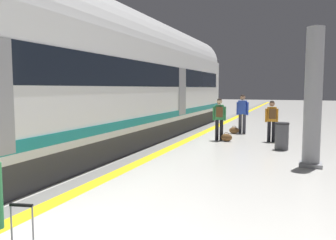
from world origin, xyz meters
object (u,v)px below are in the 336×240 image
Objects in this scene: high_speed_train at (79,73)px; duffel_bag_mid at (226,137)px; duffel_bag_near at (279,139)px; passenger_far at (242,111)px; waste_bin at (282,136)px; passenger_near at (272,117)px; passenger_mid at (219,116)px; platform_pillar at (313,101)px; duffel_bag_far at (234,130)px.

high_speed_train reaches higher than duffel_bag_mid.
high_speed_train reaches higher than duffel_bag_near.
passenger_far reaches higher than waste_bin.
passenger_near is 1.97m from passenger_mid.
duffel_bag_near is (0.32, -0.27, -0.78)m from passenger_near.
duffel_bag_mid is 2.68m from passenger_far.
passenger_mid is 0.89m from duffel_bag_mid.
duffel_bag_near is at bearing 104.84° from platform_pillar.
duffel_bag_near is 0.48× the size of waste_bin.
duffel_bag_near is 1.00× the size of duffel_bag_far.
passenger_far is at bearing 114.54° from platform_pillar.
passenger_near is 1.87m from duffel_bag_mid.
platform_pillar reaches higher than passenger_near.
high_speed_train is at bearing -117.78° from duffel_bag_far.
passenger_far reaches higher than duffel_bag_mid.
high_speed_train reaches higher than duffel_bag_far.
duffel_bag_near and duffel_bag_mid have the same top height.
duffel_bag_far is (-2.05, 2.05, 0.00)m from duffel_bag_near.
duffel_bag_near is 0.27× the size of passenger_mid.
duffel_bag_far is at bearing 84.73° from passenger_mid.
waste_bin is at bearing -27.65° from duffel_bag_mid.
platform_pillar is 2.73m from waste_bin.
duffel_bag_near and duffel_bag_far have the same top height.
high_speed_train is at bearing -140.40° from duffel_bag_near.
duffel_bag_far is at bearing 122.69° from waste_bin.
duffel_bag_far is (0.20, 2.19, -0.83)m from passenger_mid.
passenger_near is 2.44m from passenger_far.
waste_bin is (2.06, -1.08, 0.30)m from duffel_bag_mid.
passenger_near is 3.59× the size of duffel_bag_far.
duffel_bag_mid is 2.31m from duffel_bag_far.
passenger_mid is at bearing 53.46° from high_speed_train.
waste_bin reaches higher than duffel_bag_far.
duffel_bag_mid is 0.48× the size of waste_bin.
passenger_mid is (-2.25, -0.14, 0.83)m from duffel_bag_near.
duffel_bag_near is 2.90m from duffel_bag_far.
platform_pillar is at bearing -49.26° from duffel_bag_mid.
waste_bin is (-0.83, 2.27, -1.27)m from platform_pillar.
platform_pillar is at bearing 8.47° from high_speed_train.
waste_bin is (2.38, -1.20, -0.52)m from passenger_mid.
passenger_far is at bearing 125.24° from passenger_near.
passenger_far is at bearing 127.35° from duffel_bag_near.
passenger_mid reaches higher than passenger_near.
duffel_bag_far is at bearing -146.66° from passenger_far.
duffel_bag_mid is at bearing 152.35° from waste_bin.
waste_bin is at bearing 109.98° from platform_pillar.
duffel_bag_far is (3.49, 6.63, -2.35)m from high_speed_train.
platform_pillar reaches higher than duffel_bag_mid.
passenger_mid is at bearing -168.16° from passenger_near.
duffel_bag_near is 0.25× the size of passenger_far.
high_speed_train is 7.86m from duffel_bag_far.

